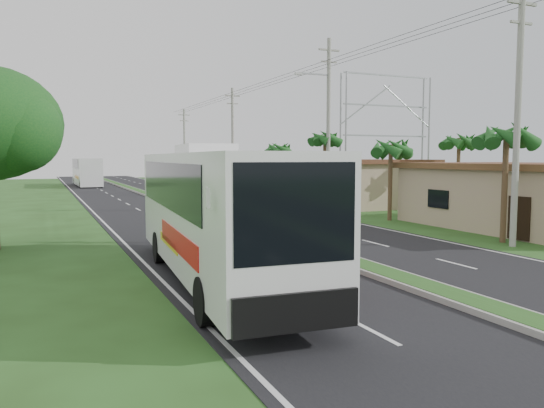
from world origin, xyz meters
name	(u,v)px	position (x,y,z in m)	size (l,w,h in m)	color
ground	(374,273)	(0.00, 0.00, 0.00)	(180.00, 180.00, 0.00)	#264519
road_asphalt	(203,214)	(0.00, 20.00, 0.01)	(14.00, 160.00, 0.02)	black
median_strip	(203,213)	(0.00, 20.00, 0.10)	(1.20, 160.00, 0.18)	gray
lane_edge_left	(100,219)	(-6.70, 20.00, 0.00)	(0.12, 160.00, 0.01)	silver
lane_edge_right	(292,210)	(6.70, 20.00, 0.00)	(0.12, 160.00, 0.01)	silver
shop_near	(528,196)	(14.00, 6.00, 1.78)	(8.60, 12.60, 3.52)	tan
shop_mid	(362,182)	(14.00, 22.00, 1.86)	(7.60, 10.60, 3.67)	tan
shop_far	(288,176)	(14.00, 36.00, 1.93)	(8.60, 11.60, 3.82)	tan
palm_verge_a	(506,137)	(9.00, 3.00, 4.74)	(2.40, 2.40, 5.45)	#473321
palm_verge_b	(391,149)	(9.40, 12.00, 4.36)	(2.40, 2.40, 5.05)	#473321
palm_verge_c	(325,139)	(8.80, 19.00, 5.12)	(2.40, 2.40, 5.85)	#473321
palm_verge_d	(279,149)	(9.30, 28.00, 4.55)	(2.40, 2.40, 5.25)	#473321
palm_behind_shop	(459,142)	(17.50, 15.00, 4.93)	(2.40, 2.40, 5.65)	#473321
utility_pole_a	(518,113)	(8.50, 2.00, 5.67)	(1.60, 0.28, 11.00)	gray
utility_pole_b	(328,122)	(8.47, 18.00, 6.26)	(3.20, 0.28, 12.00)	gray
utility_pole_c	(233,140)	(8.50, 38.00, 5.67)	(1.60, 0.28, 11.00)	gray
utility_pole_d	(184,146)	(8.50, 58.00, 5.42)	(1.60, 0.28, 10.50)	gray
billboard_lattice	(386,128)	(22.00, 30.00, 6.82)	(10.18, 1.18, 12.07)	gray
coach_bus_main	(214,206)	(-5.20, 0.99, 2.33)	(3.66, 13.28, 4.24)	white
coach_bus_far	(87,170)	(-4.22, 60.99, 2.11)	(2.94, 12.78, 3.71)	silver
motorcyclist	(287,218)	(0.78, 8.35, 0.91)	(1.79, 0.51, 2.46)	black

